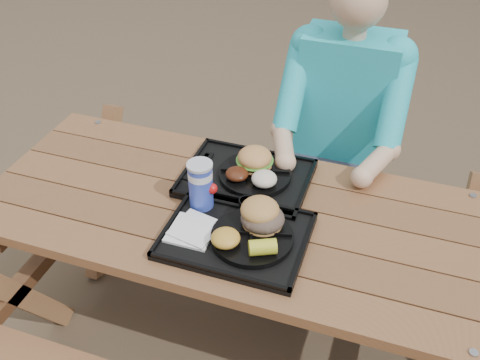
% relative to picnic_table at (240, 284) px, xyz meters
% --- Properties ---
extents(ground, '(60.00, 60.00, 0.00)m').
position_rel_picnic_table_xyz_m(ground, '(0.00, 0.00, -0.38)').
color(ground, '#999999').
rests_on(ground, ground).
extents(picnic_table, '(1.80, 1.49, 0.75)m').
position_rel_picnic_table_xyz_m(picnic_table, '(0.00, 0.00, 0.00)').
color(picnic_table, '#999999').
rests_on(picnic_table, ground).
extents(tray_near, '(0.45, 0.35, 0.02)m').
position_rel_picnic_table_xyz_m(tray_near, '(0.03, -0.14, 0.39)').
color(tray_near, black).
rests_on(tray_near, picnic_table).
extents(tray_far, '(0.45, 0.35, 0.02)m').
position_rel_picnic_table_xyz_m(tray_far, '(-0.03, 0.16, 0.39)').
color(tray_far, black).
rests_on(tray_far, picnic_table).
extents(plate_near, '(0.26, 0.26, 0.02)m').
position_rel_picnic_table_xyz_m(plate_near, '(0.09, -0.14, 0.41)').
color(plate_near, black).
rests_on(plate_near, tray_near).
extents(plate_far, '(0.26, 0.26, 0.02)m').
position_rel_picnic_table_xyz_m(plate_far, '(-0.00, 0.17, 0.41)').
color(plate_far, black).
rests_on(plate_far, tray_far).
extents(napkin_stack, '(0.14, 0.14, 0.02)m').
position_rel_picnic_table_xyz_m(napkin_stack, '(-0.10, -0.17, 0.40)').
color(napkin_stack, white).
rests_on(napkin_stack, tray_near).
extents(soda_cup, '(0.08, 0.08, 0.16)m').
position_rel_picnic_table_xyz_m(soda_cup, '(-0.12, -0.04, 0.48)').
color(soda_cup, '#172FAE').
rests_on(soda_cup, tray_near).
extents(condiment_bbq, '(0.05, 0.05, 0.03)m').
position_rel_picnic_table_xyz_m(condiment_bbq, '(0.02, -0.00, 0.41)').
color(condiment_bbq, '#320A05').
rests_on(condiment_bbq, tray_near).
extents(condiment_mustard, '(0.05, 0.05, 0.03)m').
position_rel_picnic_table_xyz_m(condiment_mustard, '(0.09, -0.02, 0.41)').
color(condiment_mustard, yellow).
rests_on(condiment_mustard, tray_near).
extents(sandwich, '(0.13, 0.13, 0.13)m').
position_rel_picnic_table_xyz_m(sandwich, '(0.10, -0.09, 0.48)').
color(sandwich, '#BE8543').
rests_on(sandwich, plate_near).
extents(mac_cheese, '(0.09, 0.09, 0.05)m').
position_rel_picnic_table_xyz_m(mac_cheese, '(0.02, -0.20, 0.44)').
color(mac_cheese, gold).
rests_on(mac_cheese, plate_near).
extents(corn_cob, '(0.11, 0.11, 0.05)m').
position_rel_picnic_table_xyz_m(corn_cob, '(0.14, -0.21, 0.44)').
color(corn_cob, yellow).
rests_on(corn_cob, plate_near).
extents(cutlery_far, '(0.05, 0.18, 0.01)m').
position_rel_picnic_table_xyz_m(cutlery_far, '(-0.20, 0.16, 0.40)').
color(cutlery_far, black).
rests_on(cutlery_far, tray_far).
extents(burger, '(0.13, 0.13, 0.11)m').
position_rel_picnic_table_xyz_m(burger, '(-0.01, 0.20, 0.47)').
color(burger, '#CC8848').
rests_on(burger, plate_far).
extents(baked_beans, '(0.08, 0.08, 0.04)m').
position_rel_picnic_table_xyz_m(baked_beans, '(-0.05, 0.12, 0.43)').
color(baked_beans, '#4A1F0E').
rests_on(baked_beans, plate_far).
extents(potato_salad, '(0.09, 0.09, 0.05)m').
position_rel_picnic_table_xyz_m(potato_salad, '(0.05, 0.11, 0.44)').
color(potato_salad, silver).
rests_on(potato_salad, plate_far).
extents(diner, '(0.48, 0.84, 1.28)m').
position_rel_picnic_table_xyz_m(diner, '(0.23, 0.68, 0.27)').
color(diner, '#19B1A5').
rests_on(diner, ground).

